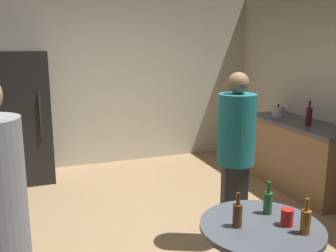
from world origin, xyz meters
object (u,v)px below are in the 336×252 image
object	(u,v)px
plastic_cup_red	(287,217)
beer_bottle_amber	(306,221)
beer_bottle_brown	(238,214)
beer_bottle_green	(268,202)
person_in_teal_shirt	(236,148)
foreground_table	(261,240)
kettle	(278,111)
refrigerator	(24,117)
wine_bottle_on_counter	(309,116)

from	to	relation	value
plastic_cup_red	beer_bottle_amber	bearing A→B (deg)	-74.04
beer_bottle_brown	plastic_cup_red	distance (m)	0.33
beer_bottle_amber	plastic_cup_red	world-z (taller)	beer_bottle_amber
beer_bottle_green	person_in_teal_shirt	xyz separation A→B (m)	(0.24, 0.85, 0.14)
foreground_table	plastic_cup_red	bearing A→B (deg)	-21.68
person_in_teal_shirt	beer_bottle_green	bearing A→B (deg)	0.34
beer_bottle_brown	person_in_teal_shirt	distance (m)	1.10
beer_bottle_amber	plastic_cup_red	size ratio (longest dim) A/B	2.09
beer_bottle_brown	person_in_teal_shirt	size ratio (longest dim) A/B	0.14
person_in_teal_shirt	foreground_table	bearing A→B (deg)	-4.80
kettle	person_in_teal_shirt	world-z (taller)	person_in_teal_shirt
kettle	refrigerator	bearing A→B (deg)	160.85
wine_bottle_on_counter	beer_bottle_green	distance (m)	2.40
kettle	beer_bottle_brown	size ratio (longest dim) A/B	1.06
refrigerator	beer_bottle_brown	size ratio (longest dim) A/B	7.83
beer_bottle_amber	beer_bottle_brown	bearing A→B (deg)	147.13
beer_bottle_amber	beer_bottle_brown	world-z (taller)	same
foreground_table	person_in_teal_shirt	world-z (taller)	person_in_teal_shirt
wine_bottle_on_counter	beer_bottle_green	world-z (taller)	wine_bottle_on_counter
beer_bottle_amber	plastic_cup_red	bearing A→B (deg)	105.96
beer_bottle_amber	person_in_teal_shirt	world-z (taller)	person_in_teal_shirt
beer_bottle_green	plastic_cup_red	bearing A→B (deg)	-85.61
refrigerator	kettle	size ratio (longest dim) A/B	7.38
refrigerator	plastic_cup_red	world-z (taller)	refrigerator
beer_bottle_amber	plastic_cup_red	distance (m)	0.14
kettle	plastic_cup_red	distance (m)	3.00
foreground_table	beer_bottle_green	xyz separation A→B (m)	(0.14, 0.13, 0.19)
wine_bottle_on_counter	beer_bottle_amber	world-z (taller)	wine_bottle_on_counter
foreground_table	kettle	bearing A→B (deg)	51.82
beer_bottle_amber	foreground_table	bearing A→B (deg)	134.90
beer_bottle_brown	plastic_cup_red	size ratio (longest dim) A/B	2.09
wine_bottle_on_counter	foreground_table	size ratio (longest dim) A/B	0.39
wine_bottle_on_counter	foreground_table	distance (m)	2.61
foreground_table	refrigerator	bearing A→B (deg)	112.23
wine_bottle_on_counter	beer_bottle_green	xyz separation A→B (m)	(-1.74, -1.64, -0.20)
foreground_table	person_in_teal_shirt	bearing A→B (deg)	68.96
kettle	wine_bottle_on_counter	distance (m)	0.62
person_in_teal_shirt	refrigerator	bearing A→B (deg)	-128.26
beer_bottle_brown	wine_bottle_on_counter	bearing A→B (deg)	40.52
foreground_table	beer_bottle_green	world-z (taller)	beer_bottle_green
person_in_teal_shirt	beer_bottle_amber	bearing A→B (deg)	6.93
wine_bottle_on_counter	beer_bottle_brown	bearing A→B (deg)	-139.48
foreground_table	beer_bottle_brown	bearing A→B (deg)	167.13
wine_bottle_on_counter	beer_bottle_brown	xyz separation A→B (m)	(-2.03, -1.74, -0.20)
wine_bottle_on_counter	beer_bottle_amber	bearing A→B (deg)	-130.71
kettle	person_in_teal_shirt	bearing A→B (deg)	-136.86
refrigerator	foreground_table	size ratio (longest dim) A/B	2.25
refrigerator	kettle	distance (m)	3.52
beer_bottle_amber	beer_bottle_brown	xyz separation A→B (m)	(-0.35, 0.22, 0.00)
beer_bottle_amber	beer_bottle_green	world-z (taller)	same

